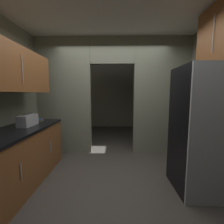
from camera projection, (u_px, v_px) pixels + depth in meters
The scene contains 9 objects.
ground at pixel (111, 183), 2.47m from camera, with size 20.00×20.00×0.00m, color #47423D.
kitchen_overhead_slab at pixel (112, 14), 2.55m from camera, with size 3.99×6.72×0.06m, color silver.
kitchen_partition at pixel (112, 93), 3.65m from camera, with size 3.59×0.12×2.71m.
adjoining_room_shell at pixel (113, 96), 5.70m from camera, with size 3.59×3.03×2.71m.
refrigerator at pixel (207, 130), 2.22m from camera, with size 0.85×0.76×1.80m.
lower_cabinet_run at pixel (17, 158), 2.36m from camera, with size 0.70×2.03×0.88m.
upper_cabinet_counterside at pixel (10, 69), 2.21m from camera, with size 0.36×1.83×0.66m.
boombox at pixel (28, 120), 2.61m from camera, with size 0.18×0.39×0.21m.
book_stack at pixel (39, 120), 3.02m from camera, with size 0.13×0.17×0.05m.
Camera 1 is at (0.06, -2.32, 1.42)m, focal length 24.81 mm.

